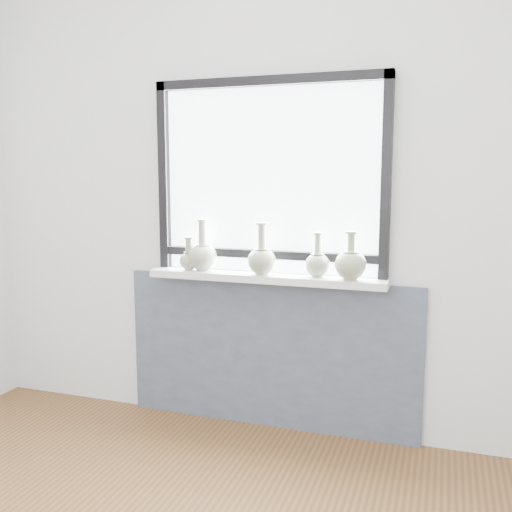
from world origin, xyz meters
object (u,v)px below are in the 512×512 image
(vase_b, at_px, (203,255))
(windowsill, at_px, (265,277))
(vase_c, at_px, (262,259))
(vase_d, at_px, (317,263))
(vase_a, at_px, (189,259))
(vase_e, at_px, (351,264))

(vase_b, bearing_deg, windowsill, 0.21)
(windowsill, bearing_deg, vase_b, -179.79)
(vase_c, distance_m, vase_d, 0.30)
(windowsill, height_order, vase_a, vase_a)
(vase_a, relative_size, vase_c, 0.67)
(vase_a, relative_size, vase_b, 0.65)
(vase_b, xyz_separation_m, vase_d, (0.66, 0.01, -0.01))
(windowsill, xyz_separation_m, vase_e, (0.47, -0.03, 0.10))
(vase_a, bearing_deg, vase_c, -1.71)
(vase_c, relative_size, vase_e, 1.13)
(vase_a, distance_m, vase_d, 0.74)
(windowsill, relative_size, vase_a, 7.01)
(vase_b, relative_size, vase_e, 1.16)
(vase_d, bearing_deg, windowsill, -179.27)
(windowsill, xyz_separation_m, vase_b, (-0.37, -0.00, 0.11))
(vase_e, bearing_deg, windowsill, 176.92)
(vase_d, bearing_deg, vase_c, -174.45)
(vase_d, bearing_deg, vase_e, -9.11)
(vase_c, bearing_deg, vase_b, 176.13)
(vase_c, height_order, vase_d, vase_c)
(vase_a, height_order, vase_e, vase_e)
(windowsill, distance_m, vase_c, 0.11)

